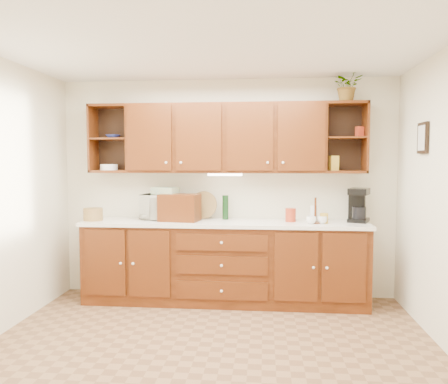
% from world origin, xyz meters
% --- Properties ---
extents(floor, '(4.00, 4.00, 0.00)m').
position_xyz_m(floor, '(0.00, 0.00, 0.00)').
color(floor, brown).
rests_on(floor, ground).
extents(ceiling, '(4.00, 4.00, 0.00)m').
position_xyz_m(ceiling, '(0.00, 0.00, 2.60)').
color(ceiling, white).
rests_on(ceiling, back_wall).
extents(back_wall, '(4.00, 0.00, 4.00)m').
position_xyz_m(back_wall, '(0.00, 1.75, 1.30)').
color(back_wall, '#ECE4C6').
rests_on(back_wall, floor).
extents(base_cabinets, '(3.20, 0.60, 0.90)m').
position_xyz_m(base_cabinets, '(0.00, 1.45, 0.45)').
color(base_cabinets, '#371606').
rests_on(base_cabinets, floor).
extents(countertop, '(3.24, 0.64, 0.04)m').
position_xyz_m(countertop, '(0.00, 1.44, 0.92)').
color(countertop, white).
rests_on(countertop, base_cabinets).
extents(upper_cabinets, '(3.20, 0.33, 0.80)m').
position_xyz_m(upper_cabinets, '(0.01, 1.59, 1.89)').
color(upper_cabinets, '#371606').
rests_on(upper_cabinets, back_wall).
extents(undercabinet_light, '(0.40, 0.05, 0.02)m').
position_xyz_m(undercabinet_light, '(0.00, 1.53, 1.47)').
color(undercabinet_light, white).
rests_on(undercabinet_light, upper_cabinets).
extents(framed_picture, '(0.03, 0.24, 0.30)m').
position_xyz_m(framed_picture, '(1.98, 0.90, 1.85)').
color(framed_picture, black).
rests_on(framed_picture, right_wall).
extents(wicker_basket, '(0.23, 0.23, 0.14)m').
position_xyz_m(wicker_basket, '(-1.52, 1.36, 1.01)').
color(wicker_basket, olive).
rests_on(wicker_basket, countertop).
extents(microwave, '(0.58, 0.43, 0.30)m').
position_xyz_m(microwave, '(-0.71, 1.55, 1.09)').
color(microwave, silver).
rests_on(microwave, countertop).
extents(towel_stack, '(0.32, 0.27, 0.08)m').
position_xyz_m(towel_stack, '(-0.71, 1.55, 1.28)').
color(towel_stack, '#D4C564').
rests_on(towel_stack, microwave).
extents(wine_bottle, '(0.08, 0.08, 0.29)m').
position_xyz_m(wine_bottle, '(-0.00, 1.61, 1.08)').
color(wine_bottle, black).
rests_on(wine_bottle, countertop).
extents(woven_tray, '(0.34, 0.14, 0.33)m').
position_xyz_m(woven_tray, '(-0.27, 1.66, 0.95)').
color(woven_tray, olive).
rests_on(woven_tray, countertop).
extents(bread_box, '(0.48, 0.34, 0.31)m').
position_xyz_m(bread_box, '(-0.51, 1.41, 1.09)').
color(bread_box, '#371606').
rests_on(bread_box, countertop).
extents(mug_tree, '(0.25, 0.25, 0.29)m').
position_xyz_m(mug_tree, '(1.02, 1.37, 0.98)').
color(mug_tree, '#371606').
rests_on(mug_tree, countertop).
extents(canister_red, '(0.14, 0.14, 0.15)m').
position_xyz_m(canister_red, '(0.75, 1.48, 1.02)').
color(canister_red, '#A22E17').
rests_on(canister_red, countertop).
extents(canister_white, '(0.08, 0.08, 0.18)m').
position_xyz_m(canister_white, '(1.02, 1.51, 1.03)').
color(canister_white, white).
rests_on(canister_white, countertop).
extents(canister_yellow, '(0.11, 0.11, 0.11)m').
position_xyz_m(canister_yellow, '(1.12, 1.39, 0.99)').
color(canister_yellow, gold).
rests_on(canister_yellow, countertop).
extents(coffee_maker, '(0.29, 0.33, 0.38)m').
position_xyz_m(coffee_maker, '(1.52, 1.55, 1.12)').
color(coffee_maker, black).
rests_on(coffee_maker, countertop).
extents(bowl_stack, '(0.19, 0.19, 0.04)m').
position_xyz_m(bowl_stack, '(-1.34, 1.57, 1.92)').
color(bowl_stack, navy).
rests_on(bowl_stack, upper_cabinets).
extents(plate_stack, '(0.25, 0.25, 0.07)m').
position_xyz_m(plate_stack, '(-1.39, 1.57, 1.56)').
color(plate_stack, white).
rests_on(plate_stack, upper_cabinets).
extents(pantry_box_yellow, '(0.11, 0.10, 0.17)m').
position_xyz_m(pantry_box_yellow, '(1.24, 1.57, 1.60)').
color(pantry_box_yellow, gold).
rests_on(pantry_box_yellow, upper_cabinets).
extents(pantry_box_red, '(0.09, 0.09, 0.11)m').
position_xyz_m(pantry_box_red, '(1.52, 1.56, 1.96)').
color(pantry_box_red, '#A22E17').
rests_on(pantry_box_red, upper_cabinets).
extents(potted_plant, '(0.33, 0.29, 0.35)m').
position_xyz_m(potted_plant, '(1.37, 1.54, 2.47)').
color(potted_plant, '#999999').
rests_on(potted_plant, upper_cabinets).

